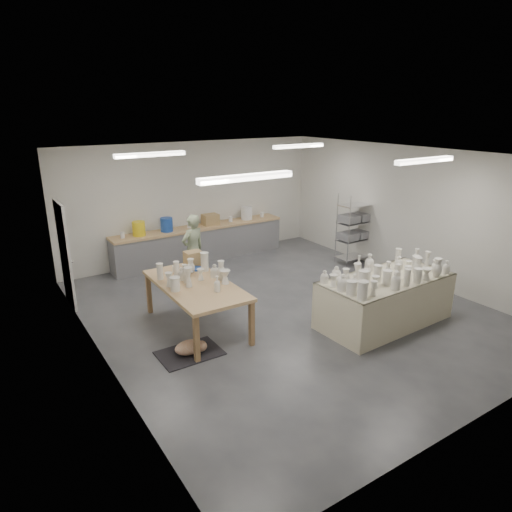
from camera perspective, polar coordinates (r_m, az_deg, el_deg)
room at (r=8.42m, az=2.98°, el=6.08°), size 8.00×8.02×3.00m
back_counter at (r=11.87m, az=-6.96°, el=1.76°), size 4.60×0.60×1.24m
wire_shelf at (r=11.77m, az=12.27°, el=3.51°), size 0.88×0.48×1.80m
drying_table at (r=8.68m, az=15.77°, el=-5.20°), size 2.53×1.26×1.25m
work_table at (r=8.22m, az=-7.59°, el=-3.04°), size 1.17×2.30×1.23m
rug at (r=7.64m, az=-8.29°, el=-11.93°), size 1.00×0.70×0.02m
cat at (r=7.58m, az=-8.12°, el=-11.18°), size 0.50×0.37×0.21m
potter at (r=10.19m, az=-7.88°, el=0.79°), size 0.66×0.51×1.60m
red_stool at (r=10.60m, az=-8.38°, el=-1.62°), size 0.39×0.39×0.29m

